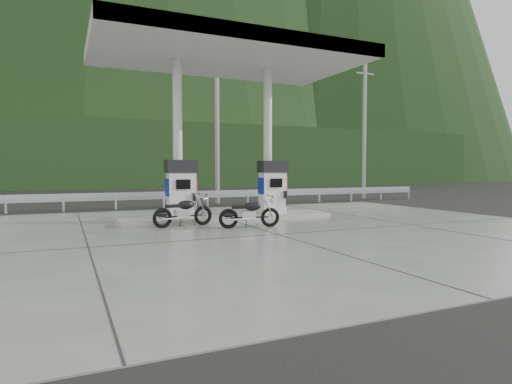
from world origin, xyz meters
name	(u,v)px	position (x,y,z in m)	size (l,w,h in m)	color
ground	(261,230)	(0.00, 0.00, 0.00)	(160.00, 160.00, 0.00)	black
forecourt_apron	(261,230)	(0.00, 0.00, 0.01)	(18.00, 14.00, 0.02)	slate
pump_island	(229,217)	(0.00, 2.50, 0.10)	(7.00, 1.40, 0.15)	#A29E96
gas_pump_left	(181,189)	(-1.60, 2.50, 1.07)	(0.95, 0.55, 1.80)	white
gas_pump_right	(273,187)	(1.60, 2.50, 1.07)	(0.95, 0.55, 1.80)	white
canopy_column_left	(178,138)	(-1.60, 2.90, 2.67)	(0.30, 0.30, 5.00)	silver
canopy_column_right	(268,141)	(1.60, 2.90, 2.67)	(0.30, 0.30, 5.00)	silver
canopy_roof	(229,55)	(0.00, 2.50, 5.37)	(8.50, 5.00, 0.40)	silver
guardrail	(186,191)	(0.00, 8.00, 0.71)	(26.00, 0.16, 1.42)	#AAAEB2
road	(169,202)	(0.00, 11.50, 0.00)	(60.00, 7.00, 0.01)	black
utility_pole_b	(217,122)	(2.00, 9.50, 4.00)	(0.22, 0.22, 8.00)	gray
utility_pole_c	(364,129)	(11.00, 9.50, 4.00)	(0.22, 0.22, 8.00)	gray
tree_band	(123,155)	(0.00, 30.00, 3.00)	(80.00, 6.00, 6.00)	black
forested_hills	(99,180)	(0.00, 60.00, 0.00)	(100.00, 40.00, 140.00)	black
motorcycle_left	(250,214)	(-0.14, 0.47, 0.42)	(1.67, 0.53, 0.79)	black
motorcycle_right	(183,212)	(-1.80, 1.48, 0.43)	(1.72, 0.54, 0.82)	black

